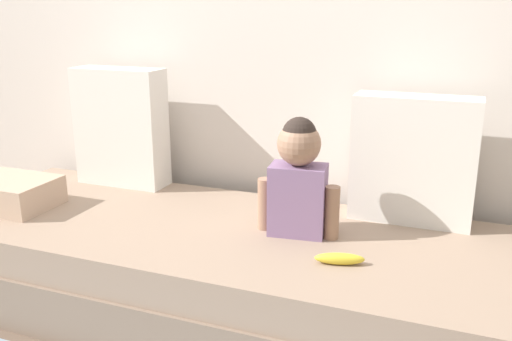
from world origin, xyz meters
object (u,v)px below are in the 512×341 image
Objects in this scene: couch at (222,270)px; banana at (339,259)px; toddler at (298,176)px; folded_blanket at (8,192)px; throw_pillow_right at (413,160)px; throw_pillow_left at (121,127)px.

couch is 14.64× the size of banana.
toddler is 1.29m from folded_blanket.
throw_pillow_right reaches higher than toddler.
toddler reaches higher than folded_blanket.
throw_pillow_right reaches higher than couch.
toddler is at bearing 136.11° from banana.
throw_pillow_right is at bearing 37.95° from toddler.
toddler is 1.14× the size of folded_blanket.
toddler is at bearing 9.74° from couch.
folded_blanket reaches higher than banana.
toddler is (-0.38, -0.30, -0.02)m from throw_pillow_right.
toddler is 2.67× the size of banana.
toddler reaches higher than banana.
couch is 4.89× the size of throw_pillow_right.
couch is 6.22× the size of folded_blanket.
couch is at bearing 6.67° from folded_blanket.
banana is (-0.17, -0.51, -0.23)m from throw_pillow_right.
banana is (0.21, -0.21, -0.21)m from toddler.
throw_pillow_left is at bearing 180.00° from throw_pillow_right.
throw_pillow_left is 1.41× the size of folded_blanket.
throw_pillow_right is 1.72m from folded_blanket.
folded_blanket is (-1.48, 0.04, 0.04)m from banana.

